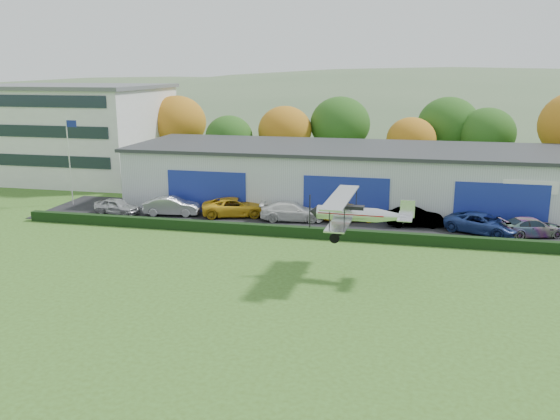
% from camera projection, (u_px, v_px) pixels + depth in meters
% --- Properties ---
extents(ground, '(300.00, 300.00, 0.00)m').
position_uv_depth(ground, '(191.00, 327.00, 27.99)').
color(ground, '#3A5A1C').
rests_on(ground, ground).
extents(apron, '(48.00, 9.00, 0.05)m').
position_uv_depth(apron, '(319.00, 221.00, 47.25)').
color(apron, black).
rests_on(apron, ground).
extents(hedge, '(46.00, 0.60, 0.80)m').
position_uv_depth(hedge, '(309.00, 233.00, 42.61)').
color(hedge, black).
rests_on(hedge, ground).
extents(hangar, '(40.60, 12.60, 5.30)m').
position_uv_depth(hangar, '(353.00, 175.00, 52.81)').
color(hangar, '#B2B7BC').
rests_on(hangar, ground).
extents(office_block, '(20.60, 15.60, 10.40)m').
position_uv_depth(office_block, '(70.00, 131.00, 65.89)').
color(office_block, silver).
rests_on(office_block, ground).
extents(flagpole, '(1.05, 0.10, 8.00)m').
position_uv_depth(flagpole, '(70.00, 153.00, 51.94)').
color(flagpole, silver).
rests_on(flagpole, ground).
extents(tree_belt, '(75.70, 13.22, 10.12)m').
position_uv_depth(tree_belt, '(328.00, 128.00, 64.97)').
color(tree_belt, '#3D2614').
rests_on(tree_belt, ground).
extents(distant_hills, '(430.00, 196.00, 56.00)m').
position_uv_depth(distant_hills, '(358.00, 160.00, 164.70)').
color(distant_hills, '#4C6642').
rests_on(distant_hills, ground).
extents(car_0, '(4.20, 2.20, 1.36)m').
position_uv_depth(car_0, '(117.00, 206.00, 49.32)').
color(car_0, silver).
rests_on(car_0, apron).
extents(car_1, '(4.91, 2.31, 1.56)m').
position_uv_depth(car_1, '(172.00, 206.00, 48.99)').
color(car_1, silver).
rests_on(car_1, apron).
extents(car_2, '(6.06, 4.07, 1.54)m').
position_uv_depth(car_2, '(235.00, 207.00, 48.67)').
color(car_2, gold).
rests_on(car_2, apron).
extents(car_3, '(5.43, 2.79, 1.51)m').
position_uv_depth(car_3, '(292.00, 211.00, 47.25)').
color(car_3, silver).
rests_on(car_3, apron).
extents(car_4, '(4.68, 2.83, 1.49)m').
position_uv_depth(car_4, '(350.00, 212.00, 47.14)').
color(car_4, gold).
rests_on(car_4, apron).
extents(car_5, '(4.64, 2.17, 1.47)m').
position_uv_depth(car_5, '(415.00, 217.00, 45.52)').
color(car_5, gray).
rests_on(car_5, apron).
extents(car_6, '(5.97, 4.56, 1.51)m').
position_uv_depth(car_6, '(482.00, 224.00, 43.55)').
color(car_6, navy).
rests_on(car_6, apron).
extents(car_7, '(5.21, 3.41, 1.40)m').
position_uv_depth(car_7, '(532.00, 227.00, 42.78)').
color(car_7, gray).
rests_on(car_7, apron).
extents(biplane, '(6.14, 7.01, 2.63)m').
position_uv_depth(biplane, '(356.00, 213.00, 33.90)').
color(biplane, silver).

